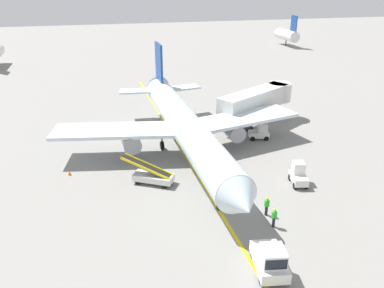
# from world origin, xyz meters

# --- Properties ---
(ground_plane) EXTENTS (300.00, 300.00, 0.00)m
(ground_plane) POSITION_xyz_m (0.00, 0.00, 0.00)
(ground_plane) COLOR gray
(taxi_line_yellow) EXTENTS (1.15, 80.00, 0.01)m
(taxi_line_yellow) POSITION_xyz_m (-0.91, 5.00, 0.00)
(taxi_line_yellow) COLOR yellow
(taxi_line_yellow) RESTS_ON ground
(airliner) EXTENTS (28.61, 35.23, 10.10)m
(airliner) POSITION_xyz_m (-0.91, 11.84, 3.42)
(airliner) COLOR silver
(airliner) RESTS_ON ground
(jet_bridge) EXTENTS (12.41, 8.53, 4.85)m
(jet_bridge) POSITION_xyz_m (11.15, 18.17, 3.54)
(jet_bridge) COLOR silver
(jet_bridge) RESTS_ON ground
(pushback_tug) EXTENTS (2.54, 3.89, 2.20)m
(pushback_tug) POSITION_xyz_m (0.04, -8.19, 0.99)
(pushback_tug) COLOR silver
(pushback_tug) RESTS_ON ground
(baggage_tug_near_wing) EXTENTS (2.64, 1.83, 2.10)m
(baggage_tug_near_wing) POSITION_xyz_m (8.98, 13.18, 0.93)
(baggage_tug_near_wing) COLOR silver
(baggage_tug_near_wing) RESTS_ON ground
(baggage_tug_by_cargo_door) EXTENTS (1.82, 2.64, 2.10)m
(baggage_tug_by_cargo_door) POSITION_xyz_m (7.91, 2.09, 0.93)
(baggage_tug_by_cargo_door) COLOR silver
(baggage_tug_by_cargo_door) RESTS_ON ground
(belt_loader_forward_hold) EXTENTS (4.93, 3.64, 2.59)m
(belt_loader_forward_hold) POSITION_xyz_m (-5.51, 5.78, 0.78)
(belt_loader_forward_hold) COLOR silver
(belt_loader_forward_hold) RESTS_ON ground
(ground_crew_marshaller) EXTENTS (0.36, 0.24, 1.70)m
(ground_crew_marshaller) POSITION_xyz_m (2.55, -3.66, 0.91)
(ground_crew_marshaller) COLOR #26262D
(ground_crew_marshaller) RESTS_ON ground
(ground_crew_wing_walker) EXTENTS (0.36, 0.24, 1.70)m
(ground_crew_wing_walker) POSITION_xyz_m (2.69, -2.02, 0.91)
(ground_crew_wing_walker) COLOR #26262D
(ground_crew_wing_walker) RESTS_ON ground
(safety_cone_nose_left) EXTENTS (0.36, 0.36, 0.44)m
(safety_cone_nose_left) POSITION_xyz_m (-13.25, 9.50, 0.22)
(safety_cone_nose_left) COLOR orange
(safety_cone_nose_left) RESTS_ON ground
(safety_cone_nose_right) EXTENTS (0.36, 0.36, 0.44)m
(safety_cone_nose_right) POSITION_xyz_m (3.41, 2.62, 0.22)
(safety_cone_nose_right) COLOR orange
(safety_cone_nose_right) RESTS_ON ground
(distant_aircraft_mid_right) EXTENTS (3.00, 10.10, 8.80)m
(distant_aircraft_mid_right) POSITION_xyz_m (45.92, 76.58, 3.22)
(distant_aircraft_mid_right) COLOR silver
(distant_aircraft_mid_right) RESTS_ON ground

